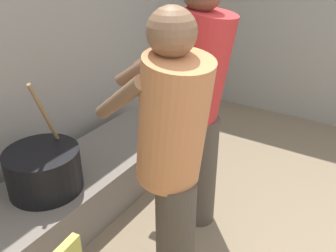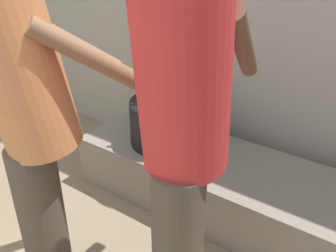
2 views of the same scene
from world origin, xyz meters
name	(u,v)px [view 2 (image 2 of 2)]	position (x,y,z in m)	size (l,w,h in m)	color
hearth_ledge	(222,185)	(0.25, 1.87, 0.16)	(1.80, 0.60, 0.33)	slate
cooking_pot_main	(167,122)	(-0.16, 1.87, 0.47)	(0.46, 0.46, 0.73)	black
cook_in_orange_shirt	(31,117)	(-0.14, 0.94, 0.87)	(0.54, 0.72, 1.53)	#4C4238
cook_in_red_shirt	(183,129)	(0.45, 1.12, 0.92)	(0.48, 0.73, 1.61)	#4C4238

